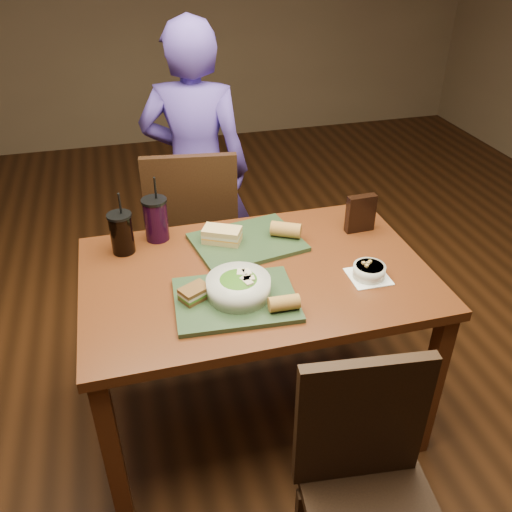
# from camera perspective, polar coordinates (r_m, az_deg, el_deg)

# --- Properties ---
(ground) EXTENTS (6.00, 6.00, 0.00)m
(ground) POSITION_cam_1_polar(r_m,az_deg,el_deg) (2.55, 0.00, -15.73)
(ground) COLOR #381C0B
(ground) RESTS_ON ground
(dining_table) EXTENTS (1.30, 0.85, 0.75)m
(dining_table) POSITION_cam_1_polar(r_m,az_deg,el_deg) (2.10, 0.00, -3.69)
(dining_table) COLOR #562711
(dining_table) RESTS_ON ground
(chair_near) EXTENTS (0.43, 0.43, 0.90)m
(chair_near) POSITION_cam_1_polar(r_m,az_deg,el_deg) (1.74, 11.80, -22.51)
(chair_near) COLOR black
(chair_near) RESTS_ON ground
(chair_far) EXTENTS (0.48, 0.49, 0.99)m
(chair_far) POSITION_cam_1_polar(r_m,az_deg,el_deg) (2.72, -6.91, 2.60)
(chair_far) COLOR black
(chair_far) RESTS_ON ground
(diner) EXTENTS (0.64, 0.52, 1.52)m
(diner) POSITION_cam_1_polar(r_m,az_deg,el_deg) (2.86, -6.33, 8.92)
(diner) COLOR #523AA1
(diner) RESTS_ON ground
(tray_near) EXTENTS (0.44, 0.35, 0.02)m
(tray_near) POSITION_cam_1_polar(r_m,az_deg,el_deg) (1.89, -2.17, -4.60)
(tray_near) COLOR #273A21
(tray_near) RESTS_ON dining_table
(tray_far) EXTENTS (0.47, 0.39, 0.02)m
(tray_far) POSITION_cam_1_polar(r_m,az_deg,el_deg) (2.21, -0.94, 1.45)
(tray_far) COLOR #273A21
(tray_far) RESTS_ON dining_table
(salad_bowl) EXTENTS (0.22, 0.22, 0.07)m
(salad_bowl) POSITION_cam_1_polar(r_m,az_deg,el_deg) (1.88, -1.85, -3.15)
(salad_bowl) COLOR silver
(salad_bowl) RESTS_ON tray_near
(soup_bowl) EXTENTS (0.15, 0.15, 0.06)m
(soup_bowl) POSITION_cam_1_polar(r_m,az_deg,el_deg) (2.05, 11.82, -1.55)
(soup_bowl) COLOR white
(soup_bowl) RESTS_ON dining_table
(sandwich_near) EXTENTS (0.12, 0.11, 0.05)m
(sandwich_near) POSITION_cam_1_polar(r_m,az_deg,el_deg) (1.88, -6.49, -3.90)
(sandwich_near) COLOR #593819
(sandwich_near) RESTS_ON tray_near
(sandwich_far) EXTENTS (0.17, 0.14, 0.06)m
(sandwich_far) POSITION_cam_1_polar(r_m,az_deg,el_deg) (2.19, -3.60, 2.22)
(sandwich_far) COLOR tan
(sandwich_far) RESTS_ON tray_far
(baguette_near) EXTENTS (0.11, 0.06, 0.05)m
(baguette_near) POSITION_cam_1_polar(r_m,az_deg,el_deg) (1.82, 2.97, -4.96)
(baguette_near) COLOR #AD7533
(baguette_near) RESTS_ON tray_near
(baguette_far) EXTENTS (0.14, 0.11, 0.06)m
(baguette_far) POSITION_cam_1_polar(r_m,az_deg,el_deg) (2.22, 3.17, 2.79)
(baguette_far) COLOR #AD7533
(baguette_far) RESTS_ON tray_far
(cup_cola) EXTENTS (0.10, 0.10, 0.26)m
(cup_cola) POSITION_cam_1_polar(r_m,az_deg,el_deg) (2.19, -13.96, 2.37)
(cup_cola) COLOR black
(cup_cola) RESTS_ON dining_table
(cup_berry) EXTENTS (0.10, 0.10, 0.28)m
(cup_berry) POSITION_cam_1_polar(r_m,az_deg,el_deg) (2.25, -10.49, 3.85)
(cup_berry) COLOR black
(cup_berry) RESTS_ON dining_table
(chip_bag) EXTENTS (0.12, 0.04, 0.16)m
(chip_bag) POSITION_cam_1_polar(r_m,az_deg,el_deg) (2.32, 10.95, 4.42)
(chip_bag) COLOR black
(chip_bag) RESTS_ON dining_table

